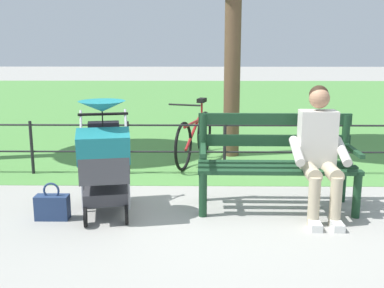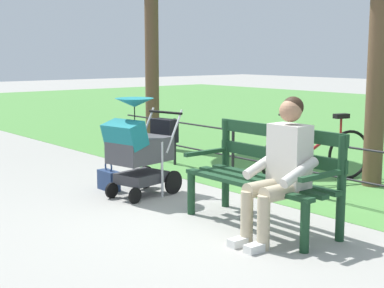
% 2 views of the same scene
% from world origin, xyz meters
% --- Properties ---
extents(ground_plane, '(60.00, 60.00, 0.00)m').
position_xyz_m(ground_plane, '(0.00, 0.00, 0.00)').
color(ground_plane, '#9E9B93').
extents(grass_lawn, '(40.00, 16.00, 0.01)m').
position_xyz_m(grass_lawn, '(0.00, -8.80, 0.00)').
color(grass_lawn, '#518E42').
rests_on(grass_lawn, ground).
extents(park_bench, '(1.60, 0.61, 0.96)m').
position_xyz_m(park_bench, '(-0.46, -0.12, 0.53)').
color(park_bench, '#193D23').
rests_on(park_bench, ground).
extents(person_on_bench, '(0.53, 0.74, 1.28)m').
position_xyz_m(person_on_bench, '(-0.84, 0.11, 0.68)').
color(person_on_bench, tan).
rests_on(person_on_bench, ground).
extents(stroller, '(0.65, 0.96, 1.15)m').
position_xyz_m(stroller, '(1.26, 0.17, 0.59)').
color(stroller, black).
rests_on(stroller, ground).
extents(handbag, '(0.32, 0.14, 0.37)m').
position_xyz_m(handbag, '(1.76, 0.29, 0.13)').
color(handbag, navy).
rests_on(handbag, ground).
extents(park_fence, '(7.53, 0.04, 0.70)m').
position_xyz_m(park_fence, '(-0.27, -1.32, 0.42)').
color(park_fence, black).
rests_on(park_fence, ground).
extents(bicycle, '(0.61, 1.60, 0.89)m').
position_xyz_m(bicycle, '(0.39, -2.00, 0.36)').
color(bicycle, black).
rests_on(bicycle, ground).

